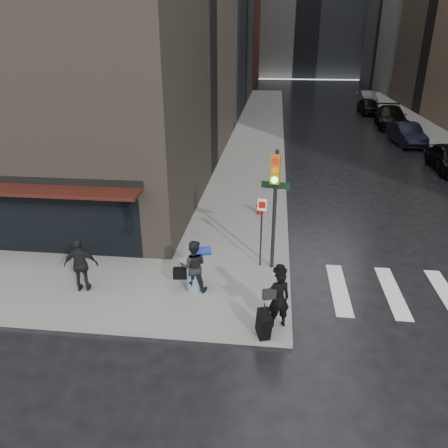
# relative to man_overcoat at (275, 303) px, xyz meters

# --- Properties ---
(ground) EXTENTS (140.00, 140.00, 0.00)m
(ground) POSITION_rel_man_overcoat_xyz_m (-1.53, 1.39, -0.91)
(ground) COLOR black
(ground) RESTS_ON ground
(sidewalk_left) EXTENTS (4.00, 50.00, 0.15)m
(sidewalk_left) POSITION_rel_man_overcoat_xyz_m (-1.53, 28.39, -0.83)
(sidewalk_left) COLOR slate
(sidewalk_left) RESTS_ON ground
(sidewalk_right) EXTENTS (3.00, 50.00, 0.15)m
(sidewalk_right) POSITION_rel_man_overcoat_xyz_m (11.97, 28.39, -0.83)
(sidewalk_right) COLOR slate
(sidewalk_right) RESTS_ON ground
(storefront) EXTENTS (8.40, 1.11, 2.83)m
(storefront) POSITION_rel_man_overcoat_xyz_m (-8.53, 3.29, 0.92)
(storefront) COLOR black
(storefront) RESTS_ON ground
(man_overcoat) EXTENTS (0.92, 1.15, 1.82)m
(man_overcoat) POSITION_rel_man_overcoat_xyz_m (0.00, 0.00, 0.00)
(man_overcoat) COLOR black
(man_overcoat) RESTS_ON ground
(man_jeans) EXTENTS (1.19, 0.72, 1.63)m
(man_jeans) POSITION_rel_man_overcoat_xyz_m (-2.42, 1.58, 0.06)
(man_jeans) COLOR black
(man_jeans) RESTS_ON ground
(man_greycoat) EXTENTS (1.05, 0.58, 1.69)m
(man_greycoat) POSITION_rel_man_overcoat_xyz_m (-5.70, 1.21, 0.09)
(man_greycoat) COLOR black
(man_greycoat) RESTS_ON ground
(traffic_light) EXTENTS (0.98, 0.51, 3.94)m
(traffic_light) POSITION_rel_man_overcoat_xyz_m (-0.17, 3.21, 1.78)
(traffic_light) COLOR black
(traffic_light) RESTS_ON ground
(fire_hydrant) EXTENTS (0.39, 0.29, 0.67)m
(fire_hydrant) POSITION_rel_man_overcoat_xyz_m (-0.69, 7.92, -0.46)
(fire_hydrant) COLOR #B9130B
(fire_hydrant) RESTS_ON ground
(parked_car_2) EXTENTS (1.95, 4.64, 1.49)m
(parked_car_2) POSITION_rel_man_overcoat_xyz_m (9.10, 22.76, -0.16)
(parked_car_2) COLOR black
(parked_car_2) RESTS_ON ground
(parked_car_3) EXTENTS (2.85, 5.92, 1.66)m
(parked_car_3) POSITION_rel_man_overcoat_xyz_m (9.51, 29.46, -0.08)
(parked_car_3) COLOR black
(parked_car_3) RESTS_ON ground
(parked_car_4) EXTENTS (1.79, 4.32, 1.46)m
(parked_car_4) POSITION_rel_man_overcoat_xyz_m (8.91, 36.15, -0.18)
(parked_car_4) COLOR black
(parked_car_4) RESTS_ON ground
(parked_car_5) EXTENTS (1.55, 4.36, 1.43)m
(parked_car_5) POSITION_rel_man_overcoat_xyz_m (9.98, 42.84, -0.19)
(parked_car_5) COLOR #515257
(parked_car_5) RESTS_ON ground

